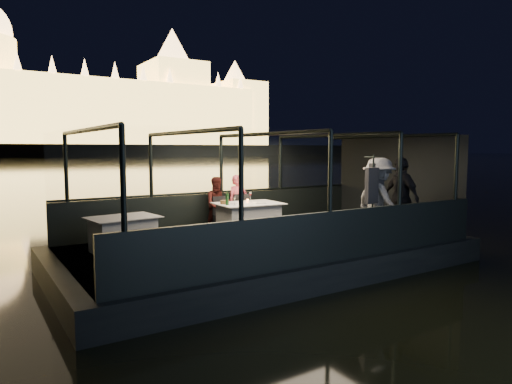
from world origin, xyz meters
TOP-DOWN VIEW (x-y plane):
  - river_water at (0.00, 80.00)m, footprint 500.00×500.00m
  - boat_hull at (0.00, 0.00)m, footprint 8.60×4.40m
  - boat_deck at (0.00, 0.00)m, footprint 8.00×4.00m
  - gunwale_port at (0.00, 2.00)m, footprint 8.00×0.08m
  - gunwale_starboard at (0.00, -2.00)m, footprint 8.00×0.08m
  - cabin_glass_port at (0.00, 2.00)m, footprint 8.00×0.02m
  - cabin_glass_starboard at (0.00, -2.00)m, footprint 8.00×0.02m
  - cabin_roof_glass at (0.00, 0.00)m, footprint 8.00×4.00m
  - end_wall_fore at (-4.00, 0.00)m, footprint 0.02×4.00m
  - end_wall_aft at (4.00, 0.00)m, footprint 0.02×4.00m
  - canopy_ribs at (0.00, 0.00)m, footprint 8.00×4.00m
  - dining_table_central at (0.05, 0.79)m, footprint 1.52×1.15m
  - dining_table_aft at (-2.81, 0.78)m, footprint 1.39×1.08m
  - chair_port_left at (-0.23, 1.44)m, footprint 0.42×0.42m
  - chair_port_right at (0.26, 1.24)m, footprint 0.51×0.51m
  - coat_stand at (1.70, -1.40)m, footprint 0.61×0.53m
  - person_woman_coral at (0.25, 1.62)m, footprint 0.50×0.35m
  - person_man_maroon at (-0.29, 1.64)m, footprint 0.74×0.64m
  - passenger_stripe at (1.97, -1.31)m, footprint 0.80×1.25m
  - passenger_dark at (2.76, -1.22)m, footprint 0.60×1.12m
  - wine_bottle at (-0.55, 0.71)m, footprint 0.07×0.07m
  - bread_basket at (-0.49, 0.93)m, footprint 0.26×0.26m
  - amber_candle at (0.06, 0.86)m, footprint 0.07×0.07m
  - plate_near at (0.26, 0.59)m, footprint 0.30×0.30m
  - plate_far at (-0.34, 0.86)m, footprint 0.29×0.29m
  - wine_glass_white at (-0.43, 0.60)m, footprint 0.08×0.08m
  - wine_glass_red at (0.27, 1.06)m, footprint 0.07×0.07m

SIDE VIEW (x-z plane):
  - river_water at x=0.00m, z-range 0.00..0.00m
  - boat_hull at x=0.00m, z-range -0.50..0.50m
  - boat_deck at x=0.00m, z-range 0.46..0.50m
  - dining_table_central at x=0.05m, z-range 0.50..1.27m
  - dining_table_aft at x=-2.81m, z-range 0.54..1.23m
  - gunwale_port at x=0.00m, z-range 0.50..1.40m
  - gunwale_starboard at x=0.00m, z-range 0.50..1.40m
  - chair_port_left at x=-0.23m, z-range 0.52..1.38m
  - chair_port_right at x=0.26m, z-range 0.50..1.40m
  - person_woman_coral at x=0.25m, z-range 0.57..1.93m
  - person_man_maroon at x=-0.29m, z-range 0.59..1.91m
  - plate_near at x=0.26m, z-range 1.26..1.28m
  - plate_far at x=-0.34m, z-range 1.27..1.28m
  - bread_basket at x=-0.49m, z-range 1.27..1.34m
  - amber_candle at x=0.06m, z-range 1.26..1.35m
  - passenger_stripe at x=1.97m, z-range 0.44..2.26m
  - passenger_dark at x=2.76m, z-range 0.44..2.26m
  - wine_glass_white at x=-0.43m, z-range 1.27..1.45m
  - wine_glass_red at x=0.27m, z-range 1.25..1.47m
  - coat_stand at x=1.70m, z-range 0.46..2.34m
  - wine_bottle at x=-0.55m, z-range 1.26..1.57m
  - end_wall_fore at x=-4.00m, z-range 0.50..2.80m
  - end_wall_aft at x=4.00m, z-range 0.50..2.80m
  - canopy_ribs at x=0.00m, z-range 0.50..2.80m
  - cabin_glass_port at x=0.00m, z-range 1.40..2.80m
  - cabin_glass_starboard at x=0.00m, z-range 1.40..2.80m
  - cabin_roof_glass at x=0.00m, z-range 2.79..2.81m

